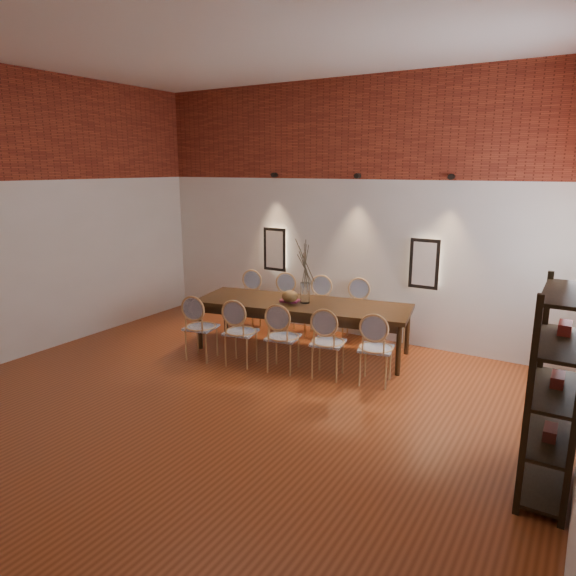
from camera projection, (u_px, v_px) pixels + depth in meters
The scene contains 25 objects.
floor at pixel (207, 419), 5.61m from camera, with size 7.00×7.00×0.02m, color #97441F.
ceiling at pixel (191, 18), 4.69m from camera, with size 7.00×7.00×0.02m, color silver.
wall_back at pixel (348, 211), 8.11m from camera, with size 7.00×0.10×4.00m, color silver.
brick_band_back at pixel (348, 128), 7.76m from camera, with size 7.00×0.02×1.50m, color maroon.
niche_left at pixel (276, 249), 8.84m from camera, with size 0.36×0.06×0.66m, color #FFEAC6.
niche_right at pixel (425, 264), 7.53m from camera, with size 0.36×0.06×0.66m, color #FFEAC6.
spot_fixture_left at pixel (274, 175), 8.53m from camera, with size 0.08×0.08×0.10m, color black.
spot_fixture_mid at pixel (358, 176), 7.77m from camera, with size 0.08×0.08×0.10m, color black.
spot_fixture_right at pixel (451, 177), 7.07m from camera, with size 0.08×0.08×0.10m, color black.
dining_table at pixel (302, 327), 7.59m from camera, with size 3.12×1.00×0.75m, color #331F0E.
chair_near_a at pixel (201, 327), 7.27m from camera, with size 0.44×0.44×0.94m, color tan, non-canonical shape.
chair_near_b at pixel (241, 332), 7.06m from camera, with size 0.44×0.44×0.94m, color tan, non-canonical shape.
chair_near_c at pixel (283, 337), 6.85m from camera, with size 0.44×0.44×0.94m, color tan, non-canonical shape.
chair_near_d at pixel (328, 342), 6.64m from camera, with size 0.44×0.44×0.94m, color tan, non-canonical shape.
chair_near_e at pixel (376, 348), 6.43m from camera, with size 0.44×0.44×0.94m, color tan, non-canonical shape.
chair_far_a at pixel (247, 301), 8.70m from camera, with size 0.44×0.44×0.94m, color tan, non-canonical shape.
chair_far_b at pixel (282, 304), 8.49m from camera, with size 0.44×0.44×0.94m, color tan, non-canonical shape.
chair_far_c at pixel (318, 308), 8.28m from camera, with size 0.44×0.44×0.94m, color tan, non-canonical shape.
chair_far_d at pixel (356, 311), 8.06m from camera, with size 0.44×0.44×0.94m, color tan, non-canonical shape.
chair_far_e at pixel (396, 315), 7.85m from camera, with size 0.44×0.44×0.94m, color tan, non-canonical shape.
vase at pixel (305, 293), 7.45m from camera, with size 0.14×0.14×0.30m, color silver.
dried_branches at pixel (305, 262), 7.35m from camera, with size 0.50×0.50×0.70m, color #433B29, non-canonical shape.
bowl at pixel (290, 296), 7.49m from camera, with size 0.24×0.24×0.18m, color brown.
book at pixel (290, 301), 7.55m from camera, with size 0.26×0.18×0.03m, color maroon.
shelving_rack at pixel (556, 391), 4.19m from camera, with size 0.38×1.00×1.80m, color black, non-canonical shape.
Camera 1 is at (3.42, -3.93, 2.68)m, focal length 32.00 mm.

